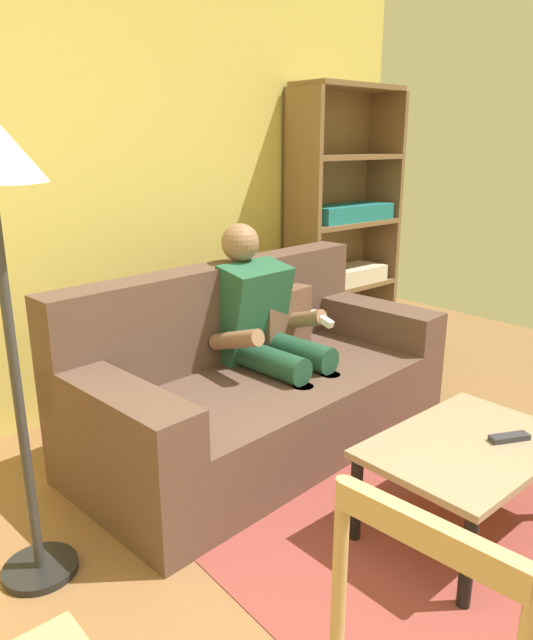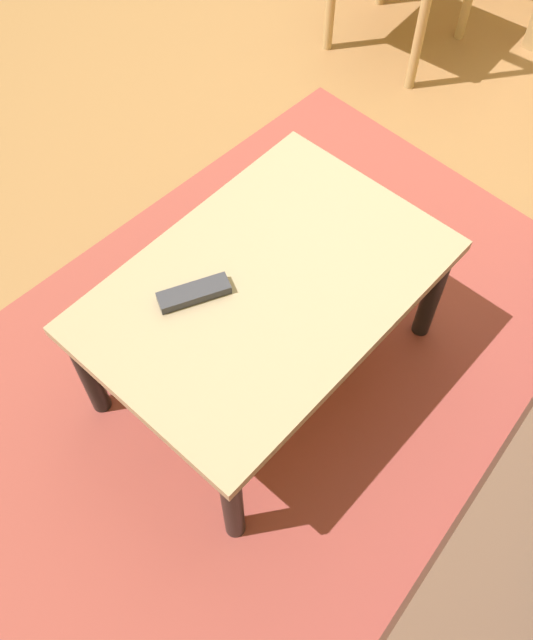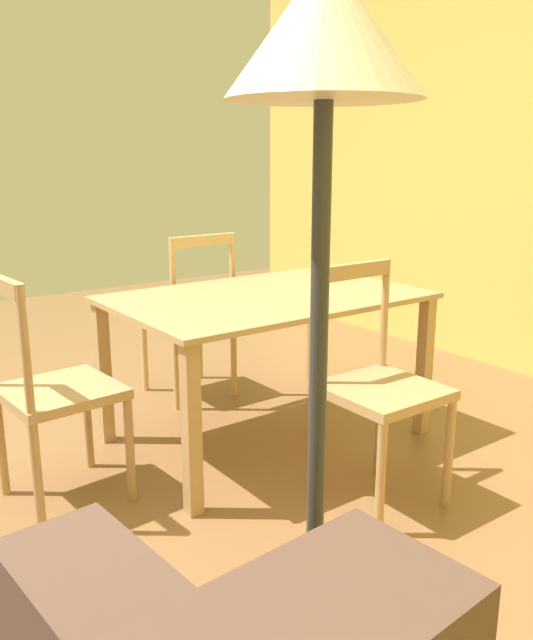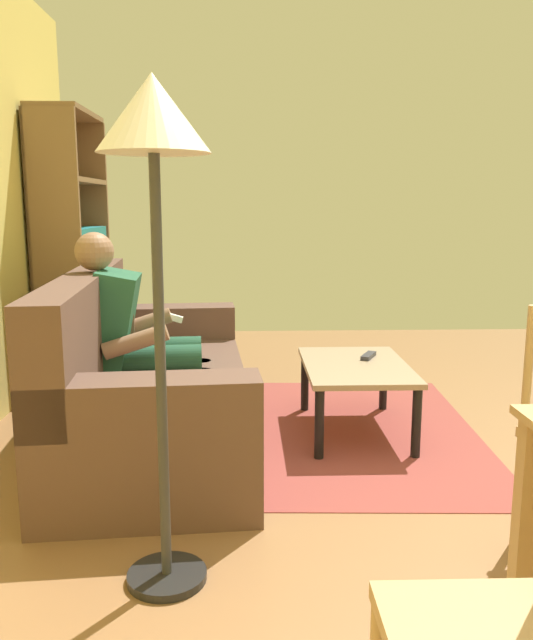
% 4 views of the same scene
% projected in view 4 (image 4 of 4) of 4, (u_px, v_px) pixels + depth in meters
% --- Properties ---
extents(ground_plane, '(8.40, 8.40, 0.00)m').
position_uv_depth(ground_plane, '(526.00, 537.00, 2.53)').
color(ground_plane, brown).
extents(couch, '(2.14, 1.11, 0.94)m').
position_uv_depth(couch, '(143.00, 385.00, 3.49)').
color(couch, brown).
rests_on(couch, ground_plane).
extents(person_lounging, '(0.61, 0.88, 1.16)m').
position_uv_depth(person_lounging, '(136.00, 334.00, 3.55)').
color(person_lounging, '#23563D').
rests_on(person_lounging, ground_plane).
extents(coffee_table, '(0.87, 0.59, 0.41)m').
position_uv_depth(coffee_table, '(356.00, 373.00, 3.64)').
color(coffee_table, gray).
rests_on(coffee_table, ground_plane).
extents(tv_remote, '(0.17, 0.12, 0.02)m').
position_uv_depth(tv_remote, '(368.00, 356.00, 3.77)').
color(tv_remote, '#2D2D38').
rests_on(tv_remote, coffee_table).
extents(bookshelf, '(0.95, 0.36, 1.98)m').
position_uv_depth(bookshelf, '(71.00, 265.00, 4.85)').
color(bookshelf, brown).
rests_on(bookshelf, ground_plane).
extents(area_rug, '(2.06, 1.48, 0.01)m').
position_uv_depth(area_rug, '(354.00, 431.00, 3.71)').
color(area_rug, brown).
rests_on(area_rug, ground_plane).
extents(floor_lamp, '(0.36, 0.36, 1.70)m').
position_uv_depth(floor_lamp, '(154.00, 163.00, 1.98)').
color(floor_lamp, black).
rests_on(floor_lamp, ground_plane).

